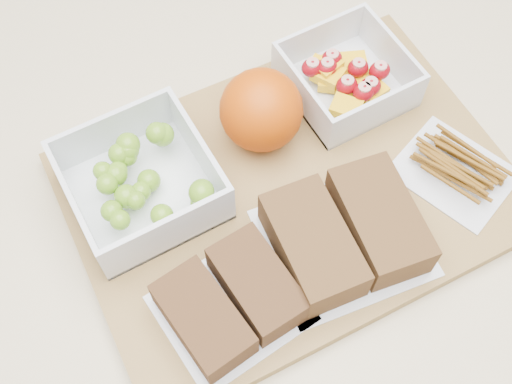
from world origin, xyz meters
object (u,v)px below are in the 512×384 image
Objects in this scene: orange at (261,110)px; sandwich_bag_center at (346,233)px; grape_container at (143,181)px; sandwich_bag_left at (231,302)px; fruit_container at (346,79)px; pretzel_bag at (457,167)px; cutting_board at (291,191)px.

sandwich_bag_center is at bearing -87.46° from orange.
sandwich_bag_left is (0.02, -0.14, -0.01)m from grape_container.
sandwich_bag_left is (-0.22, -0.16, -0.00)m from fruit_container.
sandwich_bag_center is at bearing -123.40° from fruit_container.
fruit_container is at bearing 2.73° from grape_container.
fruit_container is at bearing 105.12° from pretzel_bag.
fruit_container is (0.11, 0.08, 0.03)m from cutting_board.
orange reaches higher than cutting_board.
orange is at bearing -176.83° from fruit_container.
orange reaches higher than grape_container.
sandwich_bag_left is 0.26m from pretzel_bag.
orange is 0.64× the size of sandwich_bag_left.
sandwich_bag_center is at bearing -175.89° from pretzel_bag.
grape_container is 0.13m from orange.
orange is (0.00, 0.07, 0.05)m from cutting_board.
cutting_board is 0.16m from pretzel_bag.
cutting_board is at bearing 156.19° from pretzel_bag.
fruit_container is 0.88× the size of pretzel_bag.
cutting_board is 0.14m from fruit_container.
sandwich_bag_center is at bearing -45.17° from grape_container.
pretzel_bag is (0.26, 0.01, -0.01)m from sandwich_bag_left.
orange is 0.20m from pretzel_bag.
sandwich_bag_left is at bearing -141.64° from cutting_board.
grape_container is at bearing 155.72° from cutting_board.
orange is 0.19m from sandwich_bag_left.
fruit_container is 0.18m from sandwich_bag_center.
sandwich_bag_left is at bearing -83.31° from grape_container.
pretzel_bag is at bearing 3.20° from sandwich_bag_left.
cutting_board is at bearing 98.53° from sandwich_bag_center.
grape_container reaches higher than pretzel_bag.
cutting_board is 0.15m from grape_container.
orange is at bearing 92.54° from sandwich_bag_center.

